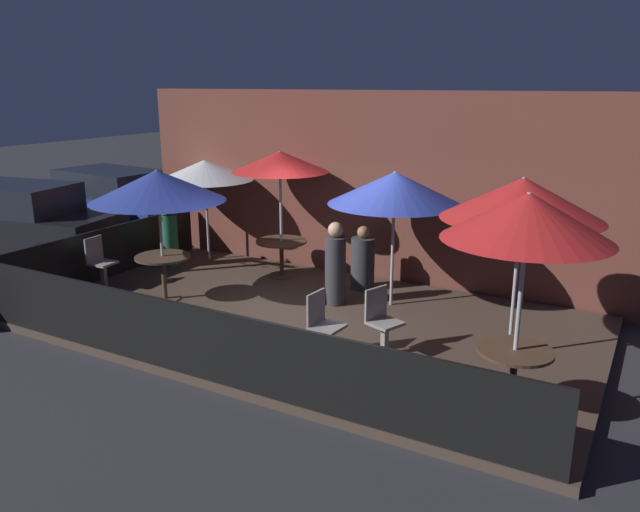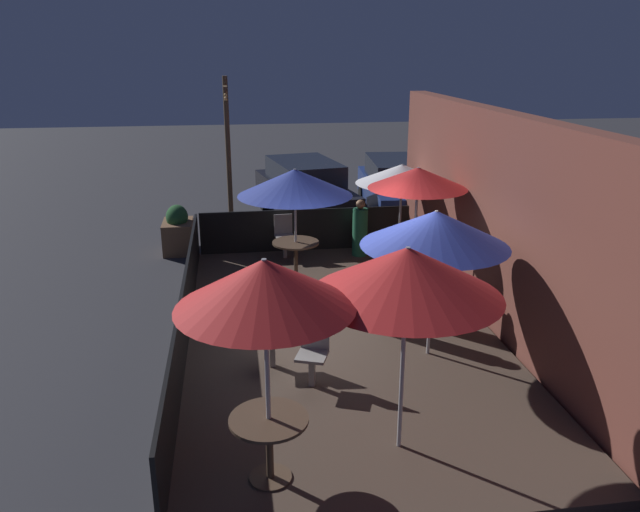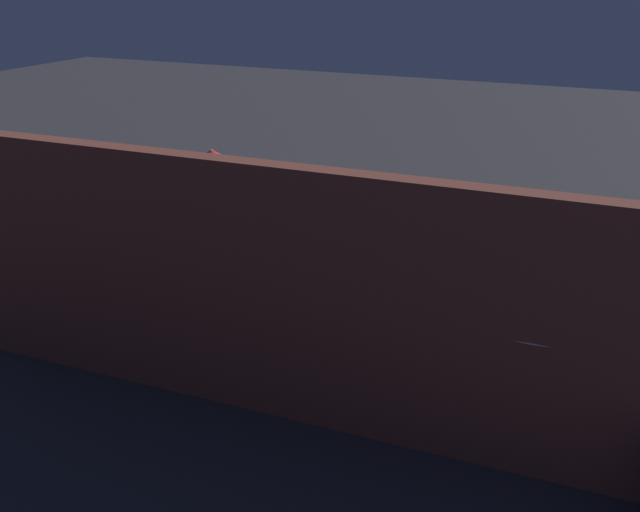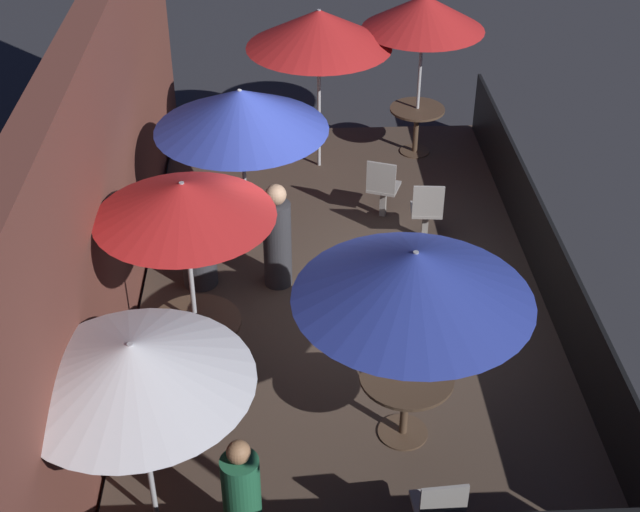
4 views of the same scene
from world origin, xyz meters
name	(u,v)px [view 1 (image 1 of 4)]	position (x,y,z in m)	size (l,w,h in m)	color
ground_plane	(305,324)	(0.00, 0.00, 0.00)	(60.00, 60.00, 0.00)	#2D2D33
patio_deck	(305,321)	(0.00, 0.00, 0.06)	(8.79, 4.95, 0.12)	#47382D
building_wall	(378,188)	(0.00, 2.71, 1.78)	(10.39, 0.36, 3.57)	brown
fence_front	(204,344)	(0.00, -2.43, 0.59)	(8.59, 0.05, 0.95)	black
fence_side_left	(107,253)	(-4.35, 0.00, 0.59)	(0.05, 4.75, 0.95)	black
patio_umbrella_0	(280,162)	(-1.50, 1.67, 2.30)	(1.79, 1.79, 2.38)	#B2B2B7
patio_umbrella_1	(528,217)	(3.51, -1.35, 2.36)	(1.79, 1.79, 2.49)	#B2B2B7
patio_umbrella_2	(157,186)	(-2.52, -0.43, 2.08)	(2.21, 2.21, 2.21)	#B2B2B7
patio_umbrella_3	(395,188)	(0.96, 1.21, 2.09)	(2.14, 2.14, 2.23)	#B2B2B7
patio_umbrella_4	(523,199)	(3.14, 0.17, 2.28)	(2.08, 2.08, 2.43)	#B2B2B7
patio_umbrella_5	(205,170)	(-3.49, 1.93, 1.99)	(1.96, 1.96, 2.07)	#B2B2B7
dining_table_0	(281,248)	(-1.50, 1.67, 0.68)	(0.96, 0.96, 0.70)	#4C3828
dining_table_1	(514,362)	(3.51, -1.35, 0.71)	(0.84, 0.84, 0.75)	#4C3828
dining_table_2	(163,265)	(-2.52, -0.43, 0.73)	(0.92, 0.92, 0.77)	#4C3828
patio_chair_0	(323,323)	(0.97, -1.14, 0.61)	(0.43, 0.43, 0.91)	gray
patio_chair_1	(100,261)	(-3.93, -0.54, 0.63)	(0.43, 0.43, 0.94)	gray
patio_chair_2	(382,319)	(1.59, -0.63, 0.61)	(0.51, 0.51, 0.91)	gray
patron_0	(335,267)	(0.12, 0.81, 0.77)	(0.36, 0.36, 1.40)	#333338
patron_1	(363,261)	(0.16, 1.77, 0.62)	(0.58, 0.58, 1.14)	#333338
patron_2	(170,239)	(-3.80, 1.12, 0.69)	(0.39, 0.39, 1.26)	#236642
parked_car_0	(16,219)	(-7.45, 0.33, 0.85)	(4.79, 2.50, 1.62)	black
parked_car_1	(112,201)	(-7.34, 2.93, 0.85)	(4.71, 2.06, 1.62)	navy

